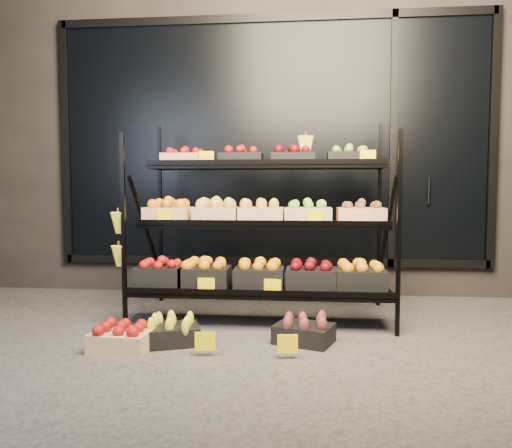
# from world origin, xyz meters

# --- Properties ---
(ground) EXTENTS (24.00, 24.00, 0.00)m
(ground) POSITION_xyz_m (0.00, 0.00, 0.00)
(ground) COLOR #514F4C
(ground) RESTS_ON ground
(building) EXTENTS (6.00, 2.08, 3.50)m
(building) POSITION_xyz_m (0.00, 2.59, 1.75)
(building) COLOR #2D2826
(building) RESTS_ON ground
(display_rack) EXTENTS (2.18, 1.02, 1.66)m
(display_rack) POSITION_xyz_m (-0.02, 0.60, 0.79)
(display_rack) COLOR black
(display_rack) RESTS_ON ground
(tag_floor_a) EXTENTS (0.13, 0.01, 0.12)m
(tag_floor_a) POSITION_xyz_m (-0.28, -0.40, 0.06)
(tag_floor_a) COLOR #FFDD00
(tag_floor_a) RESTS_ON ground
(tag_floor_b) EXTENTS (0.13, 0.01, 0.12)m
(tag_floor_b) POSITION_xyz_m (0.25, -0.40, 0.06)
(tag_floor_b) COLOR #FFDD00
(tag_floor_b) RESTS_ON ground
(floor_crate_left) EXTENTS (0.40, 0.31, 0.20)m
(floor_crate_left) POSITION_xyz_m (-0.86, -0.34, 0.09)
(floor_crate_left) COLOR tan
(floor_crate_left) RESTS_ON ground
(floor_crate_midleft) EXTENTS (0.45, 0.39, 0.19)m
(floor_crate_midleft) POSITION_xyz_m (-0.57, -0.17, 0.09)
(floor_crate_midleft) COLOR black
(floor_crate_midleft) RESTS_ON ground
(floor_crate_right) EXTENTS (0.46, 0.40, 0.20)m
(floor_crate_right) POSITION_xyz_m (0.35, -0.05, 0.09)
(floor_crate_right) COLOR black
(floor_crate_right) RESTS_ON ground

